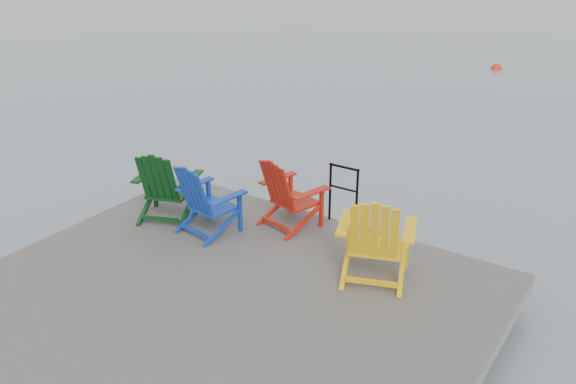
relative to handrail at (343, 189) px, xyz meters
The scene contains 8 objects.
ground 2.67m from the handrail, 95.83° to the right, with size 400.00×400.00×0.00m, color slate.
dock 2.56m from the handrail, 95.83° to the right, with size 6.00×5.00×1.40m.
handrail is the anchor object (origin of this frame).
chair_green 2.61m from the handrail, 149.41° to the right, with size 1.05×1.01×1.10m.
chair_blue 1.99m from the handrail, 137.79° to the right, with size 0.92×0.87×1.05m.
chair_red 0.81m from the handrail, 139.39° to the right, with size 0.98×0.93×1.06m.
chair_yellow 1.59m from the handrail, 47.14° to the right, with size 1.12×1.07×1.17m.
buoy_b 14.43m from the handrail, 97.28° to the left, with size 0.39×0.39×0.39m, color red.
Camera 1 is at (4.06, -4.71, 4.53)m, focal length 38.00 mm.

